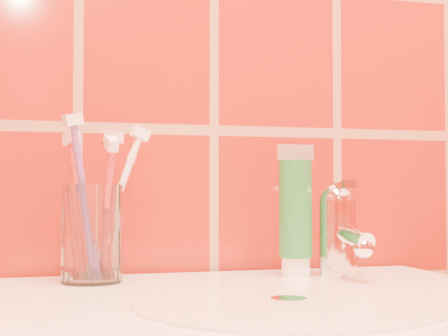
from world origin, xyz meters
name	(u,v)px	position (x,y,z in m)	size (l,w,h in m)	color
glass_tumbler	(92,234)	(-0.17, 1.12, 0.91)	(0.07, 0.07, 0.12)	white
toothpaste_tube	(296,215)	(0.08, 1.11, 0.93)	(0.05, 0.04, 0.17)	white
faucet	(339,226)	(0.14, 1.09, 0.91)	(0.05, 0.11, 0.12)	white
toothbrush_0	(84,200)	(-0.18, 1.10, 0.95)	(0.05, 0.04, 0.20)	#7C4A9F
toothbrush_1	(106,212)	(-0.16, 1.09, 0.93)	(0.03, 0.08, 0.17)	#B9272E
toothbrush_2	(115,203)	(-0.14, 1.14, 0.94)	(0.09, 0.05, 0.19)	white
toothbrush_3	(106,207)	(-0.15, 1.11, 0.94)	(0.04, 0.04, 0.19)	#B7272C
toothbrush_4	(78,207)	(-0.19, 1.12, 0.94)	(0.04, 0.05, 0.19)	red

